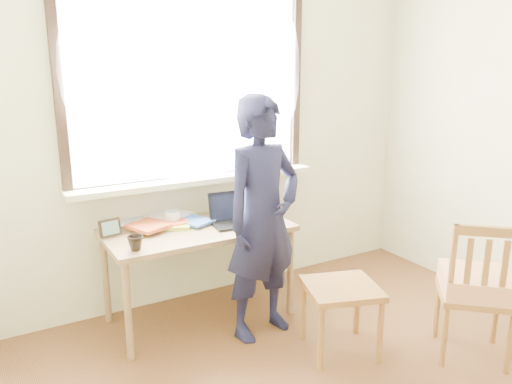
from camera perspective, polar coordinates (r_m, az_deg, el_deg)
room_shell at (r=2.20m, az=15.70°, el=11.21°), size 3.52×4.02×2.61m
desk at (r=3.43m, az=-6.61°, el=-5.15°), size 1.25×0.62×0.67m
laptop at (r=3.46m, az=-2.62°, el=-2.78°), size 0.34×0.29×0.21m
mug_white at (r=3.49m, az=-9.54°, el=-2.90°), size 0.16×0.16×0.09m
mug_dark at (r=3.05m, az=-13.61°, el=-5.69°), size 0.11×0.11×0.09m
mouse at (r=3.51m, az=0.84°, el=-3.06°), size 0.10×0.07×0.04m
desk_clutter at (r=3.50m, az=-10.51°, el=-3.34°), size 0.78×0.48×0.04m
book_a at (r=3.45m, az=-14.58°, el=-3.94°), size 0.36×0.37×0.03m
book_b at (r=3.75m, az=-2.86°, el=-2.09°), size 0.28×0.31×0.02m
picture_frame at (r=3.31m, az=-16.35°, el=-4.08°), size 0.14×0.04×0.11m
work_chair at (r=3.15m, az=9.72°, el=-11.61°), size 0.53×0.52×0.44m
side_chair at (r=3.28m, az=23.89°, el=-9.75°), size 0.57×0.57×0.88m
person at (r=3.17m, az=0.77°, el=-3.12°), size 0.63×0.47×1.57m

